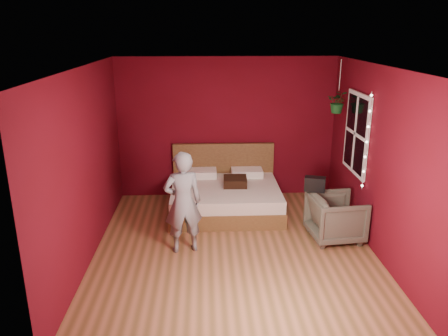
# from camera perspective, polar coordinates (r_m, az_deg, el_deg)

# --- Properties ---
(floor) EXTENTS (4.50, 4.50, 0.00)m
(floor) POSITION_cam_1_polar(r_m,az_deg,el_deg) (6.45, 1.34, -10.65)
(floor) COLOR #9A5D3D
(floor) RESTS_ON ground
(room_walls) EXTENTS (4.04, 4.54, 2.62)m
(room_walls) POSITION_cam_1_polar(r_m,az_deg,el_deg) (5.84, 1.45, 3.99)
(room_walls) COLOR #5B0917
(room_walls) RESTS_ON ground
(window) EXTENTS (0.05, 0.97, 1.27)m
(window) POSITION_cam_1_polar(r_m,az_deg,el_deg) (7.14, 16.89, 4.33)
(window) COLOR white
(window) RESTS_ON room_walls
(fairy_lights) EXTENTS (0.04, 0.04, 1.45)m
(fairy_lights) POSITION_cam_1_polar(r_m,az_deg,el_deg) (6.66, 18.14, 3.25)
(fairy_lights) COLOR silver
(fairy_lights) RESTS_ON room_walls
(bed) EXTENTS (1.88, 1.60, 1.03)m
(bed) POSITION_cam_1_polar(r_m,az_deg,el_deg) (7.68, 0.16, -3.59)
(bed) COLOR brown
(bed) RESTS_ON ground
(person) EXTENTS (0.61, 0.46, 1.48)m
(person) POSITION_cam_1_polar(r_m,az_deg,el_deg) (6.16, -5.38, -4.51)
(person) COLOR gray
(person) RESTS_ON ground
(armchair) EXTENTS (0.84, 0.82, 0.69)m
(armchair) POSITION_cam_1_polar(r_m,az_deg,el_deg) (6.84, 14.38, -6.29)
(armchair) COLOR #565244
(armchair) RESTS_ON ground
(handbag) EXTENTS (0.34, 0.24, 0.22)m
(handbag) POSITION_cam_1_polar(r_m,az_deg,el_deg) (6.80, 11.79, -2.06)
(handbag) COLOR black
(handbag) RESTS_ON armchair
(throw_pillow) EXTENTS (0.41, 0.41, 0.14)m
(throw_pillow) POSITION_cam_1_polar(r_m,az_deg,el_deg) (7.55, 1.46, -1.77)
(throw_pillow) COLOR black
(throw_pillow) RESTS_ON bed
(hanging_plant) EXTENTS (0.42, 0.39, 0.87)m
(hanging_plant) POSITION_cam_1_polar(r_m,az_deg,el_deg) (7.47, 14.67, 8.36)
(hanging_plant) COLOR silver
(hanging_plant) RESTS_ON room_walls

